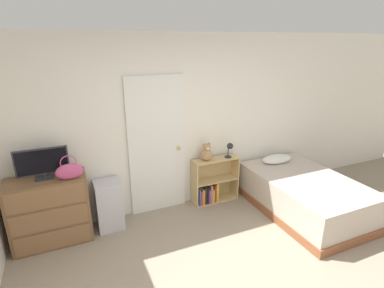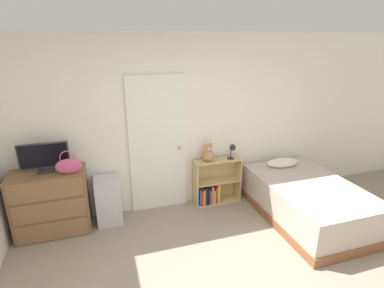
# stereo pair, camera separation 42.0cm
# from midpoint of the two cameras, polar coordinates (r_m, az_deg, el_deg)

# --- Properties ---
(wall_back) EXTENTS (10.00, 0.06, 2.55)m
(wall_back) POSITION_cam_midpoint_polar(r_m,az_deg,el_deg) (4.31, -2.29, 3.52)
(wall_back) COLOR white
(wall_back) RESTS_ON ground_plane
(door_closed) EXTENTS (0.83, 0.09, 2.01)m
(door_closed) POSITION_cam_midpoint_polar(r_m,az_deg,el_deg) (4.31, -3.75, -0.30)
(door_closed) COLOR white
(door_closed) RESTS_ON ground_plane
(dresser) EXTENTS (0.92, 0.43, 0.87)m
(dresser) POSITION_cam_midpoint_polar(r_m,az_deg,el_deg) (4.27, -22.65, -10.40)
(dresser) COLOR brown
(dresser) RESTS_ON ground_plane
(tv) EXTENTS (0.59, 0.16, 0.38)m
(tv) POSITION_cam_midpoint_polar(r_m,az_deg,el_deg) (4.04, -23.76, -2.32)
(tv) COLOR #2D2D33
(tv) RESTS_ON dresser
(handbag) EXTENTS (0.31, 0.10, 0.30)m
(handbag) POSITION_cam_midpoint_polar(r_m,az_deg,el_deg) (3.90, -19.65, -3.98)
(handbag) COLOR #C64C7F
(handbag) RESTS_ON dresser
(storage_bin) EXTENTS (0.34, 0.36, 0.66)m
(storage_bin) POSITION_cam_midpoint_polar(r_m,az_deg,el_deg) (4.33, -12.95, -10.48)
(storage_bin) COLOR silver
(storage_bin) RESTS_ON ground_plane
(bookshelf) EXTENTS (0.73, 0.24, 0.72)m
(bookshelf) POSITION_cam_midpoint_polar(r_m,az_deg,el_deg) (4.75, 6.62, -8.00)
(bookshelf) COLOR tan
(bookshelf) RESTS_ON ground_plane
(teddy_bear) EXTENTS (0.18, 0.18, 0.28)m
(teddy_bear) POSITION_cam_midpoint_polar(r_m,az_deg,el_deg) (4.48, 5.74, -1.85)
(teddy_bear) COLOR tan
(teddy_bear) RESTS_ON bookshelf
(desk_lamp) EXTENTS (0.12, 0.12, 0.23)m
(desk_lamp) POSITION_cam_midpoint_polar(r_m,az_deg,el_deg) (4.60, 10.31, -0.99)
(desk_lamp) COLOR #262628
(desk_lamp) RESTS_ON bookshelf
(bed) EXTENTS (1.19, 1.86, 0.65)m
(bed) POSITION_cam_midpoint_polar(r_m,az_deg,el_deg) (4.73, 23.50, -9.81)
(bed) COLOR brown
(bed) RESTS_ON ground_plane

